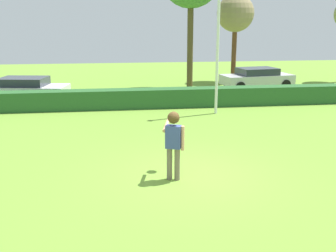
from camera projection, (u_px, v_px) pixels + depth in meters
The scene contains 8 objects.
ground_plane at pixel (188, 176), 10.47m from camera, with size 60.00×60.00×0.00m, color olive.
person at pixel (174, 138), 9.95m from camera, with size 0.53×0.82×1.77m.
frisbee at pixel (174, 121), 10.65m from camera, with size 0.27×0.27×0.05m.
lamppost at pixel (218, 30), 16.68m from camera, with size 0.24×0.24×6.49m.
hedge_row at pixel (154, 98), 18.72m from camera, with size 21.16×0.90×0.88m, color #285A29.
parked_car_white at pixel (24, 89), 19.77m from camera, with size 4.43×2.40×1.25m.
parked_car_silver at pixel (257, 77), 23.83m from camera, with size 4.41×2.30×1.25m.
willow_tree at pixel (235, 14), 25.83m from camera, with size 2.40×2.40×5.63m.
Camera 1 is at (-1.84, -9.65, 3.90)m, focal length 42.88 mm.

